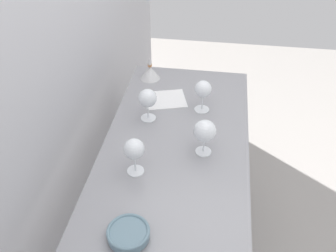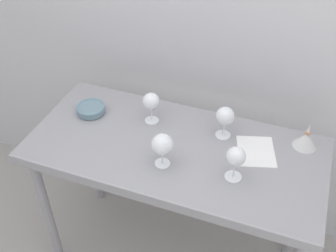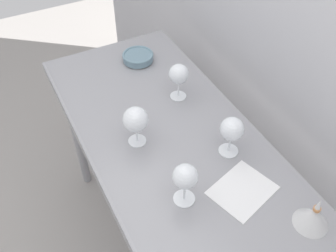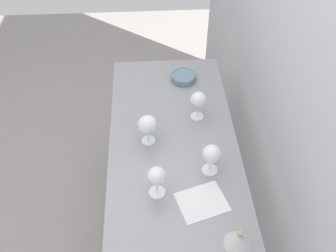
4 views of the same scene
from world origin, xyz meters
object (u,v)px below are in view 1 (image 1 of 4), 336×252
(wine_glass_near_center, at_px, (205,132))
(wine_glass_near_right, at_px, (203,90))
(wine_glass_far_left, at_px, (134,150))
(tasting_bowl, at_px, (128,234))
(tasting_sheet_upper, at_px, (165,99))
(decanter_funnel, at_px, (150,72))
(wine_glass_far_right, at_px, (148,99))

(wine_glass_near_center, height_order, wine_glass_near_right, same)
(wine_glass_far_left, xyz_separation_m, wine_glass_near_center, (0.16, -0.27, -0.00))
(wine_glass_near_center, bearing_deg, wine_glass_near_right, 5.67)
(wine_glass_near_center, xyz_separation_m, tasting_bowl, (-0.48, 0.22, -0.09))
(tasting_sheet_upper, xyz_separation_m, tasting_bowl, (-0.86, -0.01, 0.02))
(wine_glass_near_right, distance_m, tasting_bowl, 0.83)
(wine_glass_near_right, bearing_deg, tasting_sheet_upper, 72.35)
(wine_glass_near_center, xyz_separation_m, decanter_funnel, (0.58, 0.35, -0.07))
(tasting_bowl, height_order, decanter_funnel, decanter_funnel)
(wine_glass_far_right, bearing_deg, wine_glass_far_left, -177.37)
(wine_glass_near_center, distance_m, tasting_bowl, 0.54)
(wine_glass_near_right, bearing_deg, decanter_funnel, 49.71)
(wine_glass_far_left, bearing_deg, tasting_bowl, -171.74)
(tasting_sheet_upper, bearing_deg, tasting_bowl, 163.48)
(wine_glass_far_right, xyz_separation_m, tasting_sheet_upper, (0.17, -0.06, -0.11))
(wine_glass_near_right, bearing_deg, wine_glass_far_right, 113.70)
(decanter_funnel, bearing_deg, tasting_sheet_upper, -149.74)
(wine_glass_far_left, bearing_deg, tasting_sheet_upper, -4.35)
(tasting_sheet_upper, bearing_deg, wine_glass_near_right, -124.53)
(wine_glass_near_right, distance_m, tasting_sheet_upper, 0.24)
(wine_glass_near_right, bearing_deg, wine_glass_far_left, 153.65)
(wine_glass_far_left, relative_size, wine_glass_near_center, 1.00)
(tasting_sheet_upper, bearing_deg, decanter_funnel, 13.38)
(wine_glass_far_right, height_order, decanter_funnel, wine_glass_far_right)
(tasting_sheet_upper, distance_m, tasting_bowl, 0.86)
(wine_glass_near_center, height_order, tasting_bowl, wine_glass_near_center)
(tasting_sheet_upper, bearing_deg, wine_glass_far_right, 144.64)
(wine_glass_near_center, bearing_deg, wine_glass_far_left, 121.03)
(wine_glass_far_right, xyz_separation_m, wine_glass_near_right, (0.11, -0.25, 0.00))
(wine_glass_far_left, height_order, wine_glass_near_center, same)
(wine_glass_near_right, height_order, decanter_funnel, wine_glass_near_right)
(tasting_bowl, bearing_deg, tasting_sheet_upper, 0.36)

